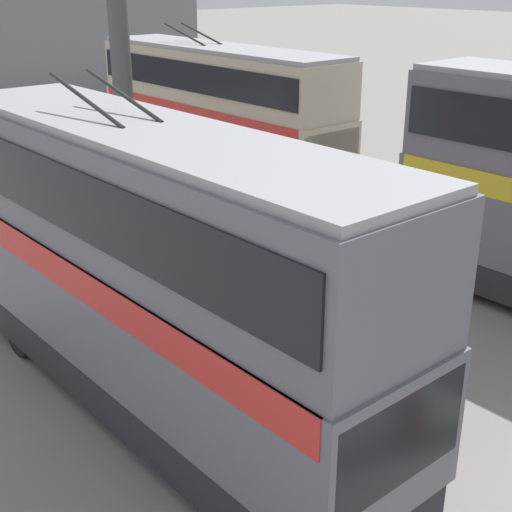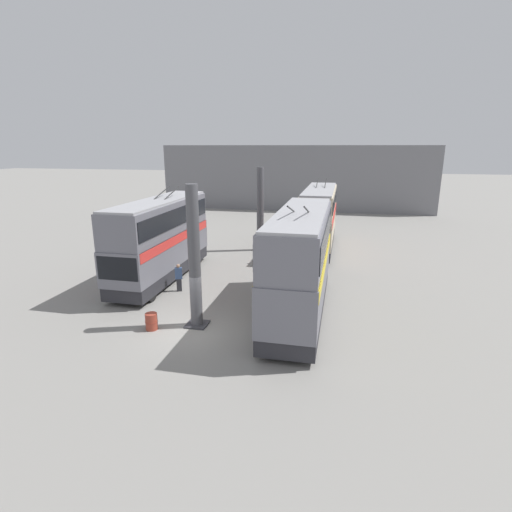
{
  "view_description": "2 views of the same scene",
  "coord_description": "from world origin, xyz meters",
  "px_view_note": "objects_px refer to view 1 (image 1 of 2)",
  "views": [
    {
      "loc": [
        -2.46,
        10.5,
        7.4
      ],
      "look_at": [
        8.16,
        1.39,
        1.78
      ],
      "focal_mm": 50.0,
      "sensor_mm": 36.0,
      "label": 1
    },
    {
      "loc": [
        -16.0,
        -6.61,
        8.38
      ],
      "look_at": [
        8.03,
        -1.31,
        1.58
      ],
      "focal_mm": 28.0,
      "sensor_mm": 36.0,
      "label": 2
    }
  ],
  "objects_px": {
    "bus_left_far": "(219,111)",
    "bus_right_far": "(156,261)",
    "person_aisle_midway": "(238,225)",
    "person_by_right_row": "(319,374)"
  },
  "relations": [
    {
      "from": "bus_right_far",
      "to": "person_aisle_midway",
      "type": "height_order",
      "value": "bus_right_far"
    },
    {
      "from": "person_aisle_midway",
      "to": "person_by_right_row",
      "type": "xyz_separation_m",
      "value": [
        -6.9,
        3.84,
        -0.02
      ]
    },
    {
      "from": "bus_left_far",
      "to": "bus_right_far",
      "type": "xyz_separation_m",
      "value": [
        -10.31,
        9.32,
        0.06
      ]
    },
    {
      "from": "bus_left_far",
      "to": "person_aisle_midway",
      "type": "xyz_separation_m",
      "value": [
        -5.36,
        3.52,
        -1.97
      ]
    },
    {
      "from": "bus_left_far",
      "to": "person_aisle_midway",
      "type": "bearing_deg",
      "value": 146.69
    },
    {
      "from": "bus_right_far",
      "to": "person_by_right_row",
      "type": "height_order",
      "value": "bus_right_far"
    },
    {
      "from": "bus_left_far",
      "to": "bus_right_far",
      "type": "height_order",
      "value": "bus_right_far"
    },
    {
      "from": "bus_left_far",
      "to": "person_by_right_row",
      "type": "height_order",
      "value": "bus_left_far"
    },
    {
      "from": "bus_right_far",
      "to": "person_by_right_row",
      "type": "bearing_deg",
      "value": -134.91
    },
    {
      "from": "bus_left_far",
      "to": "bus_right_far",
      "type": "relative_size",
      "value": 1.05
    }
  ]
}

